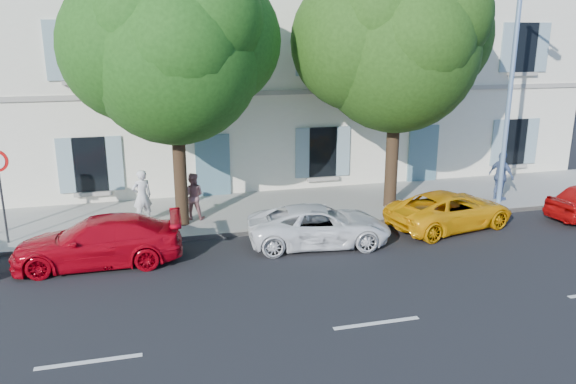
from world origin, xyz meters
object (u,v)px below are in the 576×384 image
object	(u,v)px
car_red_coupe	(98,241)
pedestrian_b	(193,196)
tree_left	(174,57)
tree_right	(397,51)
car_yellow_supercar	(450,210)
car_white_coupe	(319,225)
pedestrian_a	(142,196)
pedestrian_c	(501,176)
street_lamp	(516,68)

from	to	relation	value
car_red_coupe	pedestrian_b	xyz separation A→B (m)	(2.85, 2.86, 0.28)
tree_left	tree_right	world-z (taller)	tree_right
car_red_coupe	car_yellow_supercar	bearing A→B (deg)	93.73
car_white_coupe	car_yellow_supercar	bearing A→B (deg)	-78.85
pedestrian_a	pedestrian_c	xyz separation A→B (m)	(12.91, -0.69, 0.03)
tree_right	pedestrian_a	world-z (taller)	tree_right
street_lamp	pedestrian_a	size ratio (longest dim) A/B	4.86
pedestrian_a	car_red_coupe	bearing A→B (deg)	48.47
pedestrian_a	pedestrian_c	world-z (taller)	pedestrian_c
street_lamp	pedestrian_b	world-z (taller)	street_lamp
tree_left	street_lamp	size ratio (longest dim) A/B	0.96
car_yellow_supercar	tree_right	distance (m)	5.58
car_yellow_supercar	pedestrian_c	xyz separation A→B (m)	(3.20, 1.96, 0.46)
pedestrian_a	street_lamp	bearing A→B (deg)	155.98
tree_right	pedestrian_c	xyz separation A→B (m)	(4.30, -0.31, -4.51)
car_yellow_supercar	tree_right	bearing A→B (deg)	13.20
car_yellow_supercar	street_lamp	size ratio (longest dim) A/B	0.50
tree_left	car_white_coupe	bearing A→B (deg)	-32.75
car_red_coupe	tree_left	xyz separation A→B (m)	(2.45, 2.40, 4.80)
tree_left	pedestrian_a	bearing A→B (deg)	156.29
car_white_coupe	pedestrian_b	distance (m)	4.58
tree_left	pedestrian_c	size ratio (longest dim) A/B	4.50
tree_right	pedestrian_a	distance (m)	9.75
car_yellow_supercar	street_lamp	world-z (taller)	street_lamp
tree_left	tree_right	distance (m)	7.39
car_white_coupe	tree_right	xyz separation A→B (m)	(3.51, 2.66, 4.98)
tree_left	pedestrian_b	world-z (taller)	tree_left
car_red_coupe	pedestrian_b	world-z (taller)	pedestrian_b
tree_right	pedestrian_c	world-z (taller)	tree_right
pedestrian_a	tree_left	bearing A→B (deg)	137.33
car_yellow_supercar	pedestrian_b	distance (m)	8.49
street_lamp	tree_left	bearing A→B (deg)	177.08
pedestrian_b	pedestrian_c	world-z (taller)	pedestrian_c
car_red_coupe	street_lamp	xyz separation A→B (m)	(13.94, 1.81, 4.35)
car_red_coupe	car_yellow_supercar	world-z (taller)	car_red_coupe
car_white_coupe	pedestrian_b	bearing A→B (deg)	55.97
car_yellow_supercar	pedestrian_a	size ratio (longest dim) A/B	2.45
car_yellow_supercar	pedestrian_b	bearing A→B (deg)	59.80
pedestrian_c	tree_right	bearing A→B (deg)	70.35
car_white_coupe	street_lamp	size ratio (longest dim) A/B	0.50
car_white_coupe	pedestrian_a	xyz separation A→B (m)	(-5.11, 3.03, 0.44)
car_red_coupe	pedestrian_c	distance (m)	14.32
tree_right	car_red_coupe	bearing A→B (deg)	-165.42
pedestrian_c	street_lamp	bearing A→B (deg)	140.88
car_red_coupe	car_white_coupe	xyz separation A→B (m)	(6.33, -0.10, -0.06)
tree_right	pedestrian_b	xyz separation A→B (m)	(-6.99, 0.30, -4.64)
pedestrian_a	car_white_coupe	bearing A→B (deg)	130.33
car_yellow_supercar	pedestrian_c	bearing A→B (deg)	-71.09
pedestrian_c	car_white_coupe	bearing A→B (deg)	91.23
tree_left	pedestrian_c	xyz separation A→B (m)	(11.68, -0.15, -4.39)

